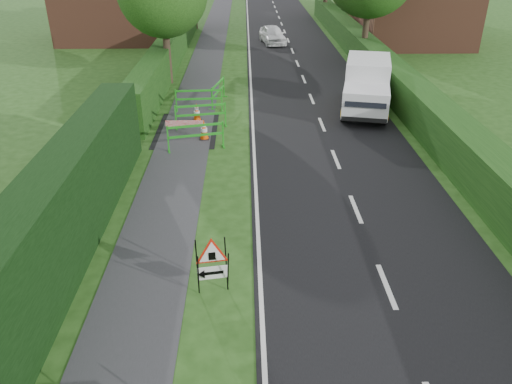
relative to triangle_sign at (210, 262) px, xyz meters
name	(u,v)px	position (x,y,z in m)	size (l,w,h in m)	color
ground	(279,319)	(1.44, -0.90, -0.83)	(120.00, 120.00, 0.00)	#204413
road_surface	(282,26)	(3.94, 34.10, -0.82)	(6.00, 90.00, 0.02)	black
footpath	(216,26)	(-1.56, 34.10, -0.82)	(2.00, 90.00, 0.02)	#2D2D30
hedge_west_near	(36,323)	(-3.56, -0.90, -0.83)	(1.10, 18.00, 2.50)	black
hedge_west_far	(172,64)	(-3.56, 21.10, -0.83)	(1.00, 24.00, 1.80)	#14380F
hedge_east	(390,93)	(7.94, 15.10, -0.83)	(1.20, 50.00, 1.50)	#14380F
triangle_sign	(210,262)	(0.00, 0.00, 0.00)	(0.93, 0.93, 1.19)	black
works_van	(367,85)	(6.07, 12.42, 0.31)	(2.86, 5.00, 2.15)	silver
traffic_cone_0	(375,112)	(6.19, 11.01, -0.43)	(0.38, 0.38, 0.79)	black
traffic_cone_1	(375,96)	(6.72, 13.30, -0.43)	(0.38, 0.38, 0.79)	black
traffic_cone_2	(365,90)	(6.48, 14.27, -0.43)	(0.38, 0.38, 0.79)	black
traffic_cone_3	(204,129)	(-0.80, 9.15, -0.43)	(0.38, 0.38, 0.79)	black
traffic_cone_4	(197,112)	(-1.24, 11.15, -0.43)	(0.38, 0.38, 0.79)	black
ped_barrier_0	(196,133)	(-1.02, 8.14, -0.20)	(2.09, 0.81, 1.00)	#1C8D19
ped_barrier_1	(201,113)	(-1.01, 10.43, -0.20)	(2.09, 0.72, 1.00)	#1C8D19
ped_barrier_2	(199,97)	(-1.24, 12.50, -0.20)	(2.08, 0.49, 1.00)	#1C8D19
ped_barrier_3	(218,90)	(-0.46, 13.62, -0.20)	(0.81, 2.09, 1.00)	#1C8D19
redwhite_plank	(186,134)	(-1.57, 9.66, -0.83)	(1.50, 0.04, 0.25)	red
hatchback_car	(273,35)	(2.75, 27.10, -0.22)	(1.43, 3.56, 1.21)	white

